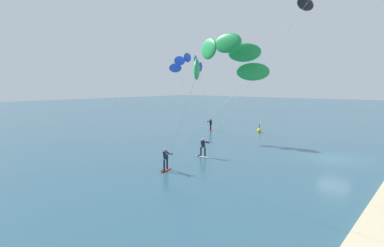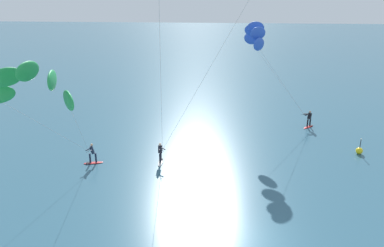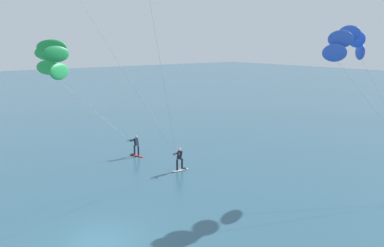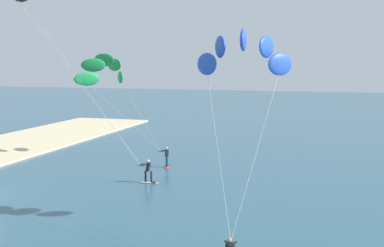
{
  "view_description": "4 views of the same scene",
  "coord_description": "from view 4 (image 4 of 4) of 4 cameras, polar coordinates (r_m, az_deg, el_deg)",
  "views": [
    {
      "loc": [
        -27.93,
        -7.01,
        6.32
      ],
      "look_at": [
        -6.13,
        10.7,
        2.84
      ],
      "focal_mm": 29.35,
      "sensor_mm": 36.0,
      "label": 1
    },
    {
      "loc": [
        -1.97,
        -17.12,
        13.28
      ],
      "look_at": [
        -3.94,
        10.2,
        3.02
      ],
      "focal_mm": 35.2,
      "sensor_mm": 36.0,
      "label": 2
    },
    {
      "loc": [
        16.55,
        -7.15,
        9.09
      ],
      "look_at": [
        -6.45,
        10.47,
        3.28
      ],
      "focal_mm": 38.56,
      "sensor_mm": 36.0,
      "label": 3
    },
    {
      "loc": [
        24.77,
        21.86,
        8.45
      ],
      "look_at": [
        -2.07,
        13.78,
        4.91
      ],
      "focal_mm": 45.44,
      "sensor_mm": 36.0,
      "label": 4
    }
  ],
  "objects": [
    {
      "name": "kitesurfer_mid_water",
      "position": [
        23.73,
        5.96,
        7.41
      ],
      "size": [
        7.33,
        4.86,
        10.08
      ],
      "color": "red",
      "rests_on": "ground"
    },
    {
      "name": "kitesurfer_nearshore",
      "position": [
        41.82,
        -10.03,
        5.94
      ],
      "size": [
        6.28,
        7.62,
        9.2
      ],
      "color": "red",
      "rests_on": "ground"
    }
  ]
}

